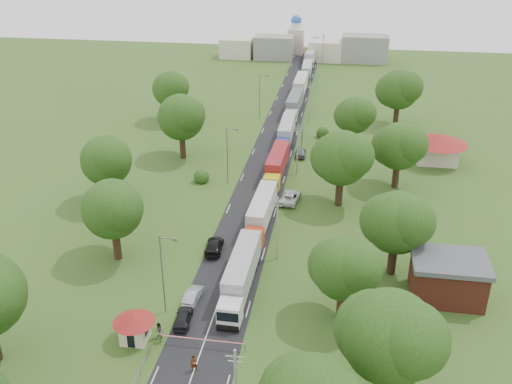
% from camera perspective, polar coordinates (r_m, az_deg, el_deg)
% --- Properties ---
extents(ground, '(260.00, 260.00, 0.00)m').
position_cam_1_polar(ground, '(81.49, -1.15, -3.79)').
color(ground, '#3A551C').
rests_on(ground, ground).
extents(road, '(8.00, 200.00, 0.04)m').
position_cam_1_polar(road, '(99.16, 0.87, 1.83)').
color(road, black).
rests_on(road, ground).
extents(boom_barrier, '(9.22, 0.35, 1.18)m').
position_cam_1_polar(boom_barrier, '(61.17, -6.68, -14.38)').
color(boom_barrier, slate).
rests_on(boom_barrier, ground).
extents(guard_booth, '(4.40, 4.40, 3.45)m').
position_cam_1_polar(guard_booth, '(61.98, -12.09, -12.72)').
color(guard_booth, beige).
rests_on(guard_booth, ground).
extents(info_sign, '(0.12, 3.10, 4.10)m').
position_cam_1_polar(info_sign, '(111.42, 4.65, 6.15)').
color(info_sign, slate).
rests_on(info_sign, ground).
extents(pole_1, '(1.60, 0.24, 9.00)m').
position_cam_1_polar(pole_1, '(72.45, 2.14, -3.59)').
color(pole_1, gray).
rests_on(pole_1, ground).
extents(pole_2, '(1.60, 0.24, 9.00)m').
position_cam_1_polar(pole_2, '(97.72, 4.17, 4.37)').
color(pole_2, gray).
rests_on(pole_2, ground).
extents(pole_3, '(1.60, 0.24, 9.00)m').
position_cam_1_polar(pole_3, '(124.17, 5.37, 9.00)').
color(pole_3, gray).
rests_on(pole_3, ground).
extents(pole_4, '(1.60, 0.24, 9.00)m').
position_cam_1_polar(pole_4, '(151.18, 6.16, 11.99)').
color(pole_4, gray).
rests_on(pole_4, ground).
extents(pole_5, '(1.60, 0.24, 9.00)m').
position_cam_1_polar(pole_5, '(178.49, 6.72, 14.07)').
color(pole_5, gray).
rests_on(pole_5, ground).
extents(lamp_0, '(2.03, 0.22, 10.00)m').
position_cam_1_polar(lamp_0, '(63.24, -9.23, -7.80)').
color(lamp_0, slate).
rests_on(lamp_0, ground).
extents(lamp_1, '(2.03, 0.22, 10.00)m').
position_cam_1_polar(lamp_1, '(93.33, -2.81, 3.93)').
color(lamp_1, slate).
rests_on(lamp_1, ground).
extents(lamp_2, '(2.03, 0.22, 10.00)m').
position_cam_1_polar(lamp_2, '(125.98, 0.43, 9.77)').
color(lamp_2, slate).
rests_on(lamp_2, ground).
extents(tree_1, '(9.60, 9.60, 12.05)m').
position_cam_1_polar(tree_1, '(51.61, 13.21, -13.78)').
color(tree_1, '#382616').
rests_on(tree_1, ground).
extents(tree_2, '(8.00, 8.00, 10.10)m').
position_cam_1_polar(tree_2, '(61.81, 8.80, -7.47)').
color(tree_2, '#382616').
rests_on(tree_2, ground).
extents(tree_3, '(8.80, 8.80, 11.07)m').
position_cam_1_polar(tree_3, '(70.50, 13.87, -2.92)').
color(tree_3, '#382616').
rests_on(tree_3, ground).
extents(tree_4, '(9.60, 9.60, 12.05)m').
position_cam_1_polar(tree_4, '(86.22, 8.54, 3.43)').
color(tree_4, '#382616').
rests_on(tree_4, ground).
extents(tree_5, '(8.80, 8.80, 11.07)m').
position_cam_1_polar(tree_5, '(94.35, 14.11, 4.50)').
color(tree_5, '#382616').
rests_on(tree_5, ground).
extents(tree_6, '(8.00, 8.00, 10.10)m').
position_cam_1_polar(tree_6, '(110.18, 9.85, 7.60)').
color(tree_6, '#382616').
rests_on(tree_6, ground).
extents(tree_7, '(9.60, 9.60, 12.05)m').
position_cam_1_polar(tree_7, '(124.73, 14.10, 9.94)').
color(tree_7, '#382616').
rests_on(tree_7, ground).
extents(tree_10, '(8.80, 8.80, 11.07)m').
position_cam_1_polar(tree_10, '(73.78, -14.13, -1.61)').
color(tree_10, '#382616').
rests_on(tree_10, ground).
extents(tree_11, '(8.80, 8.80, 11.07)m').
position_cam_1_polar(tree_11, '(88.91, -14.72, 3.11)').
color(tree_11, '#382616').
rests_on(tree_11, ground).
extents(tree_12, '(9.60, 9.60, 12.05)m').
position_cam_1_polar(tree_12, '(104.33, -7.50, 7.46)').
color(tree_12, '#382616').
rests_on(tree_12, ground).
extents(tree_13, '(8.80, 8.80, 11.07)m').
position_cam_1_polar(tree_13, '(125.08, -8.53, 10.17)').
color(tree_13, '#382616').
rests_on(tree_13, ground).
extents(house_brick, '(8.60, 6.60, 5.20)m').
position_cam_1_polar(house_brick, '(70.13, 18.62, -8.12)').
color(house_brick, maroon).
rests_on(house_brick, ground).
extents(house_cream, '(10.08, 10.08, 5.80)m').
position_cam_1_polar(house_cream, '(107.64, 17.74, 4.63)').
color(house_cream, beige).
rests_on(house_cream, ground).
extents(distant_town, '(52.00, 8.00, 8.00)m').
position_cam_1_polar(distant_town, '(183.88, 5.24, 14.10)').
color(distant_town, gray).
rests_on(distant_town, ground).
extents(church, '(5.00, 5.00, 12.30)m').
position_cam_1_polar(church, '(191.71, 4.00, 15.19)').
color(church, beige).
rests_on(church, ground).
extents(truck_0, '(2.76, 15.26, 4.23)m').
position_cam_1_polar(truck_0, '(67.84, -1.54, -8.23)').
color(truck_0, silver).
rests_on(truck_0, ground).
extents(truck_1, '(2.92, 14.89, 4.12)m').
position_cam_1_polar(truck_1, '(81.33, 0.52, -2.10)').
color(truck_1, '#B23214').
rests_on(truck_1, ground).
extents(truck_2, '(2.83, 14.88, 4.12)m').
position_cam_1_polar(truck_2, '(97.36, 2.10, 2.75)').
color(truck_2, gold).
rests_on(truck_2, ground).
extents(truck_3, '(2.56, 14.45, 4.01)m').
position_cam_1_polar(truck_3, '(113.00, 3.04, 6.01)').
color(truck_3, '#1B33A4').
rests_on(truck_3, ground).
extents(truck_4, '(3.01, 15.33, 4.24)m').
position_cam_1_polar(truck_4, '(130.05, 3.84, 8.71)').
color(truck_4, '#B8B8B8').
rests_on(truck_4, ground).
extents(truck_5, '(2.84, 15.74, 4.36)m').
position_cam_1_polar(truck_5, '(144.90, 4.45, 10.49)').
color(truck_5, '#AB3D1A').
rests_on(truck_5, ground).
extents(truck_6, '(2.74, 14.06, 3.89)m').
position_cam_1_polar(truck_6, '(161.40, 5.09, 11.95)').
color(truck_6, '#235E24').
rests_on(truck_6, ground).
extents(truck_7, '(3.22, 14.78, 4.08)m').
position_cam_1_polar(truck_7, '(177.90, 5.49, 13.26)').
color(truck_7, silver).
rests_on(truck_7, ground).
extents(truck_8, '(2.40, 13.84, 3.84)m').
position_cam_1_polar(truck_8, '(195.06, 5.83, 14.30)').
color(truck_8, brown).
rests_on(truck_8, ground).
extents(car_lane_front, '(2.10, 4.38, 1.45)m').
position_cam_1_polar(car_lane_front, '(64.22, -7.31, -12.37)').
color(car_lane_front, black).
rests_on(car_lane_front, ground).
extents(car_lane_mid, '(1.74, 4.19, 1.35)m').
position_cam_1_polar(car_lane_mid, '(67.49, -6.32, -10.23)').
color(car_lane_mid, '#9C9EA4').
rests_on(car_lane_mid, ground).
extents(car_lane_rear, '(2.59, 5.43, 1.53)m').
position_cam_1_polar(car_lane_rear, '(76.36, -4.21, -5.39)').
color(car_lane_rear, black).
rests_on(car_lane_rear, ground).
extents(car_verge_near, '(3.33, 6.01, 1.59)m').
position_cam_1_polar(car_verge_near, '(89.20, 3.44, -0.50)').
color(car_verge_near, silver).
rests_on(car_verge_near, ground).
extents(car_verge_far, '(2.10, 4.73, 1.58)m').
position_cam_1_polar(car_verge_far, '(106.68, 4.51, 3.98)').
color(car_verge_far, slate).
rests_on(car_verge_far, ground).
extents(pedestrian_near, '(0.77, 0.63, 1.81)m').
position_cam_1_polar(pedestrian_near, '(58.32, -6.22, -16.71)').
color(pedestrian_near, gray).
rests_on(pedestrian_near, ground).
extents(pedestrian_booth, '(1.15, 1.17, 1.90)m').
position_cam_1_polar(pedestrian_booth, '(62.45, -9.67, -13.56)').
color(pedestrian_booth, gray).
rests_on(pedestrian_booth, ground).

